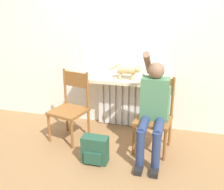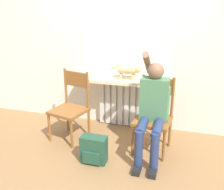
{
  "view_description": "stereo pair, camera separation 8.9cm",
  "coord_description": "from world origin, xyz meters",
  "views": [
    {
      "loc": [
        0.84,
        -2.55,
        1.83
      ],
      "look_at": [
        0.0,
        0.66,
        0.66
      ],
      "focal_mm": 42.0,
      "sensor_mm": 36.0,
      "label": 1
    },
    {
      "loc": [
        0.93,
        -2.53,
        1.83
      ],
      "look_at": [
        0.0,
        0.66,
        0.66
      ],
      "focal_mm": 42.0,
      "sensor_mm": 36.0,
      "label": 2
    }
  ],
  "objects": [
    {
      "name": "chair_left",
      "position": [
        -0.57,
        0.56,
        0.48
      ],
      "size": [
        0.54,
        0.54,
        0.96
      ],
      "rotation": [
        0.0,
        0.0,
        -0.25
      ],
      "color": "brown",
      "rests_on": "ground_plane"
    },
    {
      "name": "window_glass",
      "position": [
        0.0,
        1.2,
        1.23
      ],
      "size": [
        1.28,
        0.01,
        0.9
      ],
      "color": "white",
      "rests_on": "windowsill"
    },
    {
      "name": "cat",
      "position": [
        0.15,
        1.05,
        0.92
      ],
      "size": [
        0.48,
        0.12,
        0.23
      ],
      "color": "#DBB77A",
      "rests_on": "windowsill"
    },
    {
      "name": "backpack",
      "position": [
        -0.05,
        0.05,
        0.16
      ],
      "size": [
        0.31,
        0.19,
        0.34
      ],
      "color": "#234C38",
      "rests_on": "ground_plane"
    },
    {
      "name": "windowsill",
      "position": [
        0.0,
        1.04,
        0.75
      ],
      "size": [
        1.33,
        0.31,
        0.05
      ],
      "color": "beige",
      "rests_on": "radiator"
    },
    {
      "name": "chair_right",
      "position": [
        0.59,
        0.56,
        0.48
      ],
      "size": [
        0.49,
        0.49,
        0.96
      ],
      "rotation": [
        0.0,
        0.0,
        -0.11
      ],
      "color": "brown",
      "rests_on": "ground_plane"
    },
    {
      "name": "person",
      "position": [
        0.58,
        0.42,
        0.65
      ],
      "size": [
        0.36,
        1.02,
        1.31
      ],
      "color": "navy",
      "rests_on": "ground_plane"
    },
    {
      "name": "ground_plane",
      "position": [
        0.0,
        0.0,
        0.0
      ],
      "size": [
        12.0,
        12.0,
        0.0
      ],
      "primitive_type": "plane",
      "color": "olive"
    },
    {
      "name": "wall_with_window",
      "position": [
        0.0,
        1.23,
        1.35
      ],
      "size": [
        7.0,
        0.06,
        2.7
      ],
      "color": "white",
      "rests_on": "ground_plane"
    },
    {
      "name": "radiator",
      "position": [
        0.0,
        1.15,
        0.36
      ],
      "size": [
        0.7,
        0.08,
        0.73
      ],
      "color": "silver",
      "rests_on": "ground_plane"
    }
  ]
}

